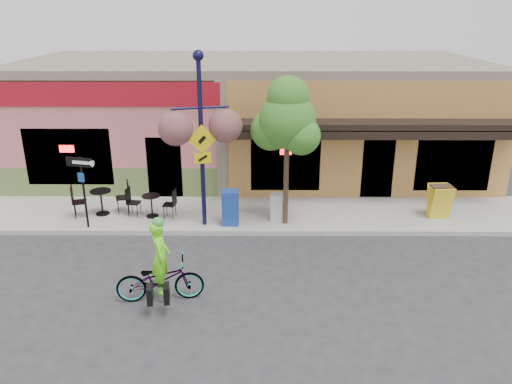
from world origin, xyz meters
TOP-DOWN VIEW (x-y plane):
  - ground at (0.00, 0.00)m, footprint 90.00×90.00m
  - sidewalk at (0.00, 2.00)m, footprint 24.00×3.00m
  - curb at (0.00, 0.55)m, footprint 24.00×0.12m
  - building at (0.00, 7.50)m, footprint 18.20×8.20m
  - bicycle at (-2.00, -3.00)m, footprint 2.09×0.95m
  - cyclist_rider at (-1.95, -3.00)m, footprint 0.49×0.68m
  - lamp_post at (-1.40, 1.01)m, footprint 1.78×1.06m
  - one_way_sign at (-4.92, 0.77)m, footprint 0.87×0.39m
  - cafe_set_left at (-4.78, 1.79)m, footprint 1.94×1.37m
  - cafe_set_right at (-3.13, 1.60)m, footprint 1.66×0.99m
  - newspaper_box_blue at (-0.59, 1.02)m, footprint 0.50×0.45m
  - newspaper_box_grey at (0.85, 1.36)m, footprint 0.43×0.39m
  - street_tree at (1.10, 1.12)m, footprint 2.14×2.14m
  - sandwich_board at (6.00, 1.38)m, footprint 0.68×0.52m

SIDE VIEW (x-z plane):
  - ground at x=0.00m, z-range 0.00..0.00m
  - sidewalk at x=0.00m, z-range 0.00..0.15m
  - curb at x=0.00m, z-range 0.00..0.15m
  - bicycle at x=-2.00m, z-range 0.00..1.06m
  - newspaper_box_grey at x=0.85m, z-range 0.15..1.01m
  - cafe_set_right at x=-3.13m, z-range 0.15..1.09m
  - cafe_set_left at x=-4.78m, z-range 0.15..1.21m
  - sandwich_board at x=6.00m, z-range 0.15..1.23m
  - newspaper_box_blue at x=-0.59m, z-range 0.15..1.25m
  - cyclist_rider at x=-1.95m, z-range 0.00..1.73m
  - one_way_sign at x=-4.92m, z-range 0.15..2.37m
  - building at x=0.00m, z-range 0.00..4.50m
  - street_tree at x=1.10m, z-range 0.15..4.71m
  - lamp_post at x=-1.40m, z-range 0.15..5.37m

